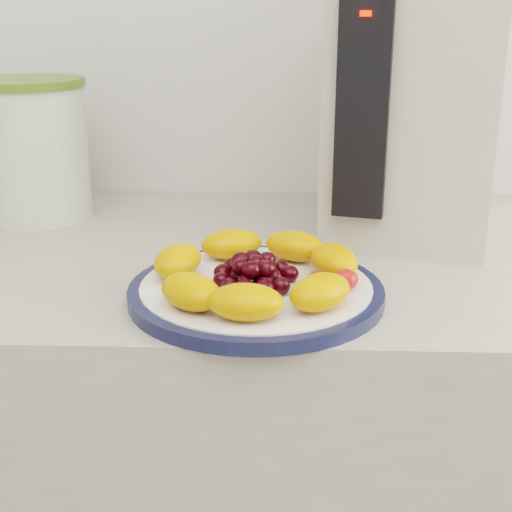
{
  "coord_description": "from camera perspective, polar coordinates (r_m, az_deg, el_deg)",
  "views": [
    {
      "loc": [
        0.09,
        0.3,
        1.21
      ],
      "look_at": [
        0.06,
        1.02,
        0.95
      ],
      "focal_mm": 50.0,
      "sensor_mm": 36.0,
      "label": 1
    }
  ],
  "objects": [
    {
      "name": "appliance_led",
      "position": [
        0.87,
        8.78,
        18.63
      ],
      "size": [
        0.01,
        0.01,
        0.01
      ],
      "primitive_type": "cube",
      "rotation": [
        0.0,
        0.0,
        -0.25
      ],
      "color": "#FF0C05",
      "rests_on": "appliance_panel"
    },
    {
      "name": "plate_rim",
      "position": [
        0.79,
        0.0,
        -2.92
      ],
      "size": [
        0.28,
        0.28,
        0.01
      ],
      "primitive_type": "cylinder",
      "color": "#161D3E",
      "rests_on": "counter"
    },
    {
      "name": "fruit_plate",
      "position": [
        0.78,
        0.28,
        -1.16
      ],
      "size": [
        0.24,
        0.24,
        0.04
      ],
      "color": "orange",
      "rests_on": "plate_face"
    },
    {
      "name": "plate_face",
      "position": [
        0.79,
        0.0,
        -2.86
      ],
      "size": [
        0.26,
        0.26,
        0.02
      ],
      "primitive_type": "cylinder",
      "color": "white",
      "rests_on": "counter"
    },
    {
      "name": "canister_lid",
      "position": [
        1.11,
        -17.95,
        13.06
      ],
      "size": [
        0.18,
        0.18,
        0.01
      ],
      "primitive_type": "cylinder",
      "rotation": [
        0.0,
        0.0,
        0.05
      ],
      "color": "#546923",
      "rests_on": "canister"
    },
    {
      "name": "appliance_panel",
      "position": [
        0.89,
        8.53,
        11.8
      ],
      "size": [
        0.07,
        0.04,
        0.28
      ],
      "primitive_type": "cube",
      "rotation": [
        0.0,
        0.0,
        -0.25
      ],
      "color": "black",
      "rests_on": "appliance_body"
    },
    {
      "name": "canister",
      "position": [
        1.13,
        -17.41,
        7.83
      ],
      "size": [
        0.17,
        0.17,
        0.2
      ],
      "primitive_type": "cylinder",
      "rotation": [
        0.0,
        0.0,
        0.05
      ],
      "color": "#496317",
      "rests_on": "counter"
    },
    {
      "name": "appliance_body",
      "position": [
        1.04,
        12.75,
        12.3
      ],
      "size": [
        0.28,
        0.34,
        0.37
      ],
      "primitive_type": "cube",
      "rotation": [
        0.0,
        0.0,
        -0.25
      ],
      "color": "beige",
      "rests_on": "counter"
    }
  ]
}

